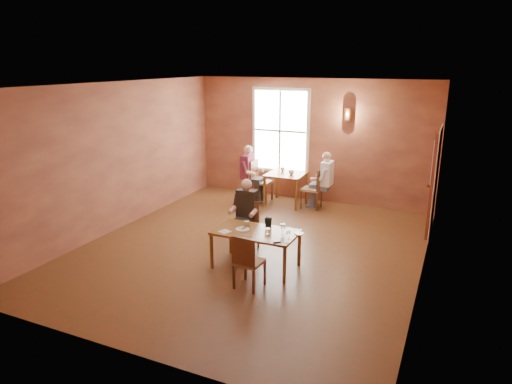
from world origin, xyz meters
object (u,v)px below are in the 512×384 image
at_px(chair_empty, 249,261).
at_px(chair_diner_maroon, 262,181).
at_px(second_table, 286,189).
at_px(chair_diner_main, 246,226).
at_px(chair_diner_white, 312,188).
at_px(diner_main, 245,218).
at_px(main_table, 256,249).
at_px(diner_maroon, 261,175).
at_px(diner_white, 313,181).

relative_size(chair_empty, chair_diner_maroon, 0.85).
bearing_deg(second_table, chair_diner_maroon, 180.00).
distance_m(chair_empty, chair_diner_maroon, 4.55).
bearing_deg(chair_empty, second_table, 108.57).
xyz_separation_m(chair_empty, second_table, (-1.00, 4.24, -0.05)).
relative_size(chair_diner_main, chair_diner_white, 0.92).
height_order(chair_diner_main, chair_diner_maroon, chair_diner_maroon).
distance_m(diner_main, second_table, 2.96).
bearing_deg(diner_main, chair_diner_maroon, -72.18).
bearing_deg(main_table, chair_diner_white, 92.31).
distance_m(second_table, chair_diner_white, 0.66).
bearing_deg(chair_diner_main, diner_main, 90.00).
relative_size(main_table, diner_maroon, 1.03).
relative_size(chair_diner_main, chair_empty, 1.02).
distance_m(main_table, second_table, 3.64).
bearing_deg(diner_maroon, chair_diner_white, 90.00).
bearing_deg(diner_white, chair_diner_white, 90.00).
bearing_deg(chair_empty, diner_maroon, 116.92).
relative_size(main_table, chair_empty, 1.59).
xyz_separation_m(main_table, diner_white, (-0.11, 3.56, 0.33)).
xyz_separation_m(diner_main, chair_diner_white, (0.36, 2.94, -0.14)).
bearing_deg(diner_main, diner_white, -97.50).
bearing_deg(chair_diner_main, chair_diner_white, -97.00).
relative_size(chair_diner_main, diner_white, 0.68).
bearing_deg(chair_diner_main, main_table, 127.57).
relative_size(main_table, chair_diner_white, 1.44).
bearing_deg(chair_diner_main, diner_maroon, -71.48).
distance_m(chair_diner_main, diner_white, 2.94).
bearing_deg(chair_diner_white, chair_empty, -175.32).
distance_m(chair_diner_maroon, diner_maroon, 0.17).
height_order(main_table, second_table, second_table).
height_order(diner_white, chair_diner_maroon, diner_white).
bearing_deg(main_table, chair_diner_main, 127.57).
relative_size(main_table, chair_diner_main, 1.57).
distance_m(diner_main, diner_white, 2.96).
bearing_deg(chair_empty, diner_main, 123.67).
bearing_deg(chair_diner_main, chair_empty, 117.79).
xyz_separation_m(diner_white, chair_diner_maroon, (-1.33, 0.00, -0.15)).
xyz_separation_m(diner_main, chair_empty, (0.70, -1.30, -0.18)).
distance_m(chair_diner_main, chair_empty, 1.51).
relative_size(chair_diner_maroon, diner_maroon, 0.76).
relative_size(diner_white, chair_diner_maroon, 1.28).
xyz_separation_m(chair_diner_main, chair_diner_maroon, (-0.94, 2.91, 0.07)).
distance_m(main_table, diner_white, 3.57).
xyz_separation_m(chair_diner_main, second_table, (-0.29, 2.91, -0.06)).
relative_size(chair_empty, chair_diner_white, 0.91).
relative_size(diner_main, diner_white, 0.94).
height_order(chair_empty, diner_white, diner_white).
bearing_deg(chair_diner_white, chair_diner_maroon, 90.00).
relative_size(chair_diner_main, chair_diner_maroon, 0.87).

